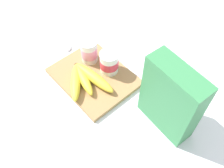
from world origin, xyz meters
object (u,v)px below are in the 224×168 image
at_px(yogurt_cup_front, 89,51).
at_px(yogurt_cup_back, 109,62).
at_px(cereal_box, 171,100).
at_px(spoon, 68,43).
at_px(cutting_board, 94,77).
at_px(banana_bunch, 86,79).

bearing_deg(yogurt_cup_front, yogurt_cup_back, 14.02).
xyz_separation_m(cereal_box, yogurt_cup_back, (-0.28, 0.00, -0.07)).
height_order(cereal_box, spoon, cereal_box).
xyz_separation_m(cutting_board, yogurt_cup_back, (0.02, 0.06, 0.05)).
distance_m(cutting_board, yogurt_cup_front, 0.10).
relative_size(cereal_box, spoon, 2.09).
xyz_separation_m(cutting_board, cereal_box, (0.30, 0.06, 0.12)).
bearing_deg(cereal_box, banana_bunch, -156.30).
bearing_deg(banana_bunch, spoon, 161.47).
relative_size(yogurt_cup_front, banana_bunch, 0.48).
height_order(yogurt_cup_back, banana_bunch, yogurt_cup_back).
bearing_deg(yogurt_cup_back, banana_bunch, -96.57).
relative_size(cereal_box, yogurt_cup_back, 3.00).
relative_size(cutting_board, cereal_box, 1.14).
bearing_deg(yogurt_cup_back, spoon, -172.97).
height_order(yogurt_cup_front, spoon, yogurt_cup_front).
bearing_deg(yogurt_cup_front, cutting_board, -29.00).
height_order(cutting_board, cereal_box, cereal_box).
distance_m(cereal_box, banana_bunch, 0.32).
height_order(cutting_board, banana_bunch, banana_bunch).
height_order(cutting_board, spoon, cutting_board).
height_order(cutting_board, yogurt_cup_front, yogurt_cup_front).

